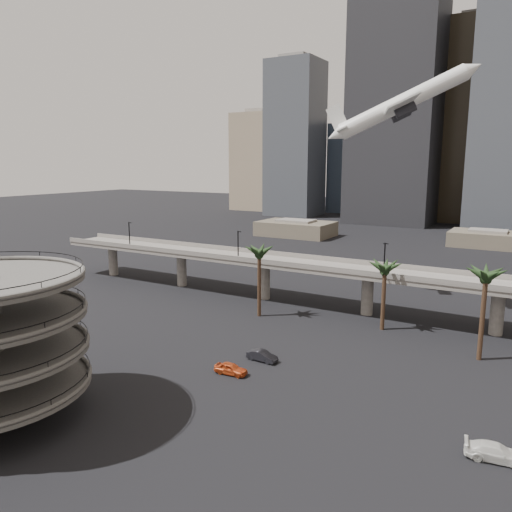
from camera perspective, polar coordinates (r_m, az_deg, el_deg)
The scene contains 9 objects.
ground at distance 58.24m, azimuth -17.38°, elevation -18.80°, with size 700.00×700.00×0.00m, color black.
overpass at distance 98.58m, azimuth 6.60°, elevation -1.59°, with size 130.00×9.30×14.70m.
palm_trees at distance 84.27m, azimuth 18.02°, elevation -1.41°, with size 54.40×18.40×14.00m.
low_buildings at distance 180.21m, azimuth 19.93°, elevation 1.97°, with size 135.00×27.50×6.80m.
skyline at distance 252.07m, azimuth 25.71°, elevation 13.66°, with size 269.00×86.00×124.94m.
airborne_jet at distance 108.44m, azimuth 16.24°, elevation 16.33°, with size 29.74×28.25×16.70m.
car_a at distance 69.00m, azimuth -2.89°, elevation -12.74°, with size 1.85×4.60×1.57m, color #C94A1C.
car_b at distance 73.17m, azimuth 0.70°, elevation -11.34°, with size 1.61×4.62×1.52m, color black.
car_c at distance 56.31m, azimuth 25.72°, elevation -19.55°, with size 2.30×5.67×1.64m, color white.
Camera 1 is at (38.58, -33.29, 28.22)m, focal length 35.00 mm.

